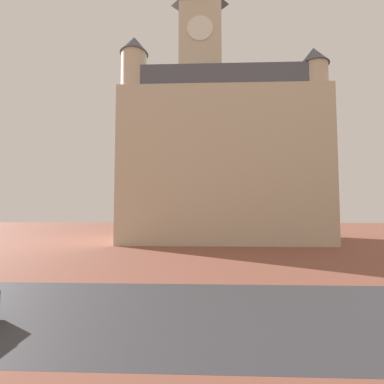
{
  "coord_description": "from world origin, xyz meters",
  "views": [
    {
      "loc": [
        0.24,
        -0.53,
        3.91
      ],
      "look_at": [
        -0.18,
        11.36,
        4.63
      ],
      "focal_mm": 24.67,
      "sensor_mm": 36.0,
      "label": 1
    }
  ],
  "objects": [
    {
      "name": "ground_plane",
      "position": [
        0.0,
        10.0,
        0.0
      ],
      "size": [
        120.0,
        120.0,
        0.0
      ],
      "primitive_type": "plane",
      "color": "brown"
    },
    {
      "name": "street_asphalt_strip",
      "position": [
        0.0,
        9.56,
        0.0
      ],
      "size": [
        120.0,
        7.35,
        0.0
      ],
      "primitive_type": "cube",
      "color": "#38383D",
      "rests_on": "ground_plane"
    },
    {
      "name": "landmark_building",
      "position": [
        2.3,
        32.21,
        10.57
      ],
      "size": [
        23.19,
        11.98,
        33.27
      ],
      "color": "beige",
      "rests_on": "ground_plane"
    }
  ]
}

